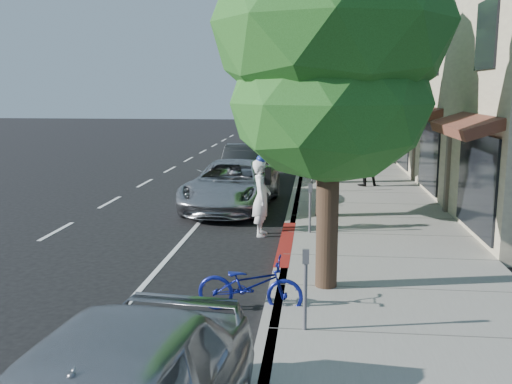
# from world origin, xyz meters

# --- Properties ---
(ground) EXTENTS (120.00, 120.00, 0.00)m
(ground) POSITION_xyz_m (0.00, 0.00, 0.00)
(ground) COLOR black
(ground) RESTS_ON ground
(sidewalk) EXTENTS (4.60, 56.00, 0.15)m
(sidewalk) POSITION_xyz_m (2.30, 8.00, 0.07)
(sidewalk) COLOR gray
(sidewalk) RESTS_ON ground
(curb) EXTENTS (0.30, 56.00, 0.15)m
(curb) POSITION_xyz_m (0.00, 8.00, 0.07)
(curb) COLOR #9E998E
(curb) RESTS_ON ground
(curb_red_segment) EXTENTS (0.32, 4.00, 0.15)m
(curb_red_segment) POSITION_xyz_m (0.00, 1.00, 0.07)
(curb_red_segment) COLOR maroon
(curb_red_segment) RESTS_ON ground
(storefront_building) EXTENTS (10.00, 36.00, 7.00)m
(storefront_building) POSITION_xyz_m (9.60, 18.00, 3.50)
(storefront_building) COLOR beige
(storefront_building) RESTS_ON ground
(street_tree_0) EXTENTS (4.20, 4.20, 7.50)m
(street_tree_0) POSITION_xyz_m (0.90, -2.00, 4.71)
(street_tree_0) COLOR black
(street_tree_0) RESTS_ON ground
(street_tree_1) EXTENTS (5.05, 5.05, 7.25)m
(street_tree_1) POSITION_xyz_m (0.90, 4.00, 4.34)
(street_tree_1) COLOR black
(street_tree_1) RESTS_ON ground
(street_tree_2) EXTENTS (4.00, 4.00, 7.25)m
(street_tree_2) POSITION_xyz_m (0.90, 10.00, 4.57)
(street_tree_2) COLOR black
(street_tree_2) RESTS_ON ground
(street_tree_3) EXTENTS (5.40, 5.40, 8.04)m
(street_tree_3) POSITION_xyz_m (0.90, 16.00, 4.86)
(street_tree_3) COLOR black
(street_tree_3) RESTS_ON ground
(street_tree_4) EXTENTS (4.38, 4.38, 7.67)m
(street_tree_4) POSITION_xyz_m (0.90, 22.00, 4.80)
(street_tree_4) COLOR black
(street_tree_4) RESTS_ON ground
(street_tree_5) EXTENTS (4.70, 4.70, 6.76)m
(street_tree_5) POSITION_xyz_m (0.90, 28.00, 4.05)
(street_tree_5) COLOR black
(street_tree_5) RESTS_ON ground
(cyclist) EXTENTS (0.49, 0.73, 1.98)m
(cyclist) POSITION_xyz_m (-0.70, 2.16, 0.99)
(cyclist) COLOR white
(cyclist) RESTS_ON ground
(bicycle) EXTENTS (1.83, 0.70, 0.95)m
(bicycle) POSITION_xyz_m (-0.40, -3.00, 0.47)
(bicycle) COLOR navy
(bicycle) RESTS_ON ground
(silver_suv) EXTENTS (2.82, 5.58, 1.51)m
(silver_suv) POSITION_xyz_m (-1.97, 5.50, 0.76)
(silver_suv) COLOR #AAAAAF
(silver_suv) RESTS_ON ground
(dark_sedan) EXTENTS (1.69, 4.65, 1.52)m
(dark_sedan) POSITION_xyz_m (-2.20, 10.65, 0.76)
(dark_sedan) COLOR black
(dark_sedan) RESTS_ON ground
(white_pickup) EXTENTS (2.75, 5.33, 1.48)m
(white_pickup) POSITION_xyz_m (-0.50, 18.51, 0.74)
(white_pickup) COLOR silver
(white_pickup) RESTS_ON ground
(dark_suv_far) EXTENTS (2.22, 4.86, 1.62)m
(dark_suv_far) POSITION_xyz_m (-2.20, 27.65, 0.81)
(dark_suv_far) COLOR black
(dark_suv_far) RESTS_ON ground
(pedestrian) EXTENTS (1.12, 0.99, 1.91)m
(pedestrian) POSITION_xyz_m (2.53, 9.42, 1.11)
(pedestrian) COLOR black
(pedestrian) RESTS_ON sidewalk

